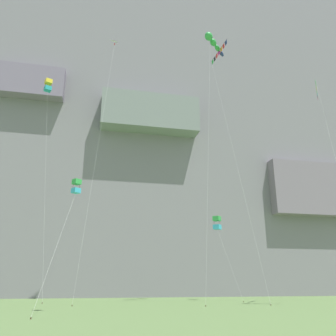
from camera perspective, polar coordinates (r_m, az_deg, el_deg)
cliff_face at (r=77.29m, az=-4.65°, el=10.26°), size 180.00×31.05×77.30m
kite_box_mid_center at (r=51.22m, az=-18.82°, el=12.47°), size 3.03×3.48×28.19m
kite_box_far_left at (r=29.18m, az=-14.64°, el=-2.97°), size 2.25×4.41×10.02m
kite_delta_upper_left at (r=48.82m, az=-9.01°, el=16.52°), size 3.47×5.05×33.18m
kite_banner_near_cliff at (r=49.81m, az=8.44°, el=16.88°), size 2.15×7.61×32.01m
kite_windsock_front_field at (r=49.11m, az=7.26°, el=19.54°), size 5.82×6.28×32.41m
kite_box_far_right at (r=46.11m, az=7.93°, el=-8.79°), size 2.06×4.20×10.21m
kite_banner_mid_right at (r=44.36m, az=23.12°, el=10.65°), size 3.56×7.54×23.50m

